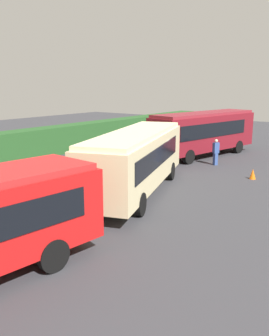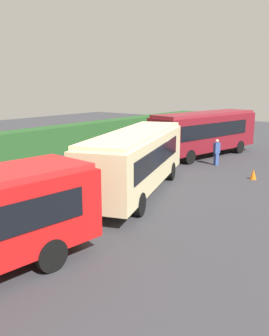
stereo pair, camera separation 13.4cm
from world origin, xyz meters
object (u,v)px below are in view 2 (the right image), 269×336
traffic_cone (253,174)px  person_center (217,151)px  bus_cream (136,158)px  bus_maroon (205,131)px

traffic_cone → person_center: bearing=56.2°
bus_cream → traffic_cone: 7.43m
bus_cream → bus_maroon: size_ratio=1.02×
bus_cream → person_center: size_ratio=5.85×
bus_cream → person_center: bearing=-22.1°
bus_cream → traffic_cone: (6.24, -3.76, -1.50)m
person_center → bus_cream: bearing=115.0°
bus_maroon → person_center: size_ratio=5.76×
bus_cream → bus_maroon: bus_maroon is taller
person_center → traffic_cone: 4.06m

